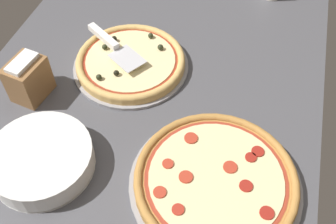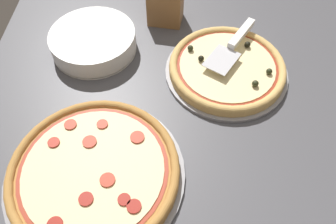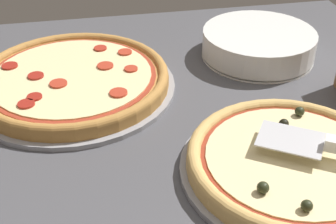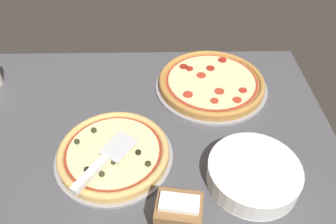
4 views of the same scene
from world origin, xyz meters
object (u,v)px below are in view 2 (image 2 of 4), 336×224
plate_stack (93,41)px  pizza_front (227,67)px  serving_spatula (237,39)px  napkin_holder (165,4)px  pizza_back (94,171)px

plate_stack → pizza_front: bearing=167.2°
serving_spatula → plate_stack: size_ratio=0.88×
plate_stack → napkin_holder: (-21.54, -14.55, 3.09)cm
pizza_front → plate_stack: 41.00cm
pizza_front → pizza_back: pizza_front is taller
pizza_front → serving_spatula: size_ratio=1.47×
serving_spatula → plate_stack: bearing=-1.4°
pizza_front → serving_spatula: (-3.07, -7.99, 3.41)cm
pizza_front → pizza_back: 47.15cm
serving_spatula → pizza_back: bearing=48.9°
pizza_back → serving_spatula: size_ratio=1.74×
pizza_front → pizza_back: (33.18, 33.49, 0.10)cm
pizza_back → serving_spatula: (-36.25, -41.48, 3.30)cm
pizza_back → serving_spatula: 55.19cm
plate_stack → napkin_holder: size_ratio=1.98×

